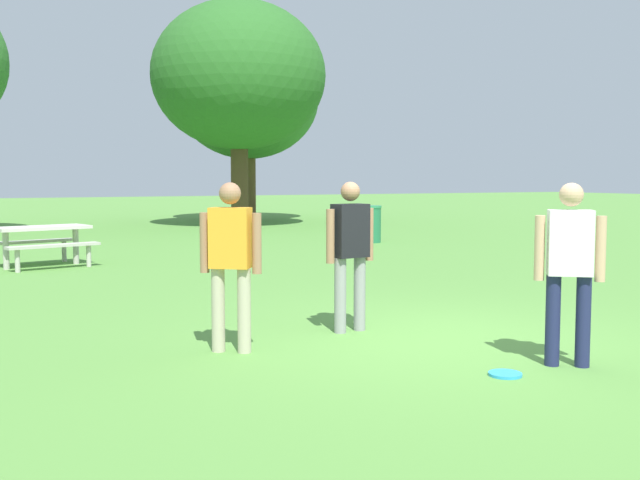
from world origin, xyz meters
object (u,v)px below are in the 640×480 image
Objects in this scene: person_catcher at (231,255)px; trash_can_beside_table at (370,224)px; picnic_table_near at (42,237)px; tree_broad_center at (239,76)px; person_thrower at (570,262)px; frisbee at (505,374)px; tree_far_right at (248,99)px; person_bystander at (350,246)px.

trash_can_beside_table is (7.46, 9.96, -0.46)m from person_catcher.
picnic_table_near is 12.76m from tree_broad_center.
tree_broad_center is (4.22, 19.33, 4.17)m from person_thrower.
tree_broad_center is (6.71, 17.46, 4.17)m from person_catcher.
tree_far_right reaches higher than frisbee.
frisbee is at bearing -82.61° from person_bystander.
picnic_table_near is 16.53m from tree_far_right.
trash_can_beside_table is at bearing 53.16° from person_catcher.
trash_can_beside_table is 8.85m from tree_broad_center.
person_thrower is 2.42m from person_bystander.
person_catcher is at bearing -111.84° from tree_far_right.
tree_broad_center is at bearing -115.53° from tree_far_right.
frisbee is 20.60m from tree_broad_center.
tree_broad_center is at bearing 77.70° from person_thrower.
person_catcher is 0.23× the size of tree_far_right.
frisbee is at bearing -115.63° from trash_can_beside_table.
picnic_table_near is at bearing -167.93° from trash_can_beside_table.
person_bystander is at bearing 12.47° from person_catcher.
picnic_table_near is at bearing -128.98° from tree_broad_center.
tree_far_right is (9.29, 13.02, 4.21)m from picnic_table_near.
tree_far_right is (7.01, 20.88, 3.83)m from person_bystander.
frisbee is 0.04× the size of tree_far_right.
trash_can_beside_table is 0.13× the size of tree_broad_center.
person_bystander is 22.36m from tree_far_right.
frisbee is 0.30× the size of trash_can_beside_table.
person_bystander is 2.41m from frisbee.
tree_broad_center reaches higher than person_bystander.
trash_can_beside_table is at bearing 58.22° from person_bystander.
person_thrower and person_bystander have the same top height.
person_thrower is at bearing -71.96° from picnic_table_near.
person_catcher reaches higher than trash_can_beside_table.
person_catcher is 0.21× the size of tree_broad_center.
frisbee is at bearing -106.23° from tree_far_right.
person_catcher is at bearing 133.52° from frisbee.
person_catcher is 8.24m from picnic_table_near.
frisbee is at bearing -179.58° from person_thrower.
person_catcher reaches higher than picnic_table_near.
tree_far_right is (6.72, 23.09, 4.76)m from frisbee.
tree_broad_center reaches higher than trash_can_beside_table.
person_catcher reaches higher than frisbee.
tree_broad_center is 4.17m from tree_far_right.
person_thrower reaches higher than trash_can_beside_table.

